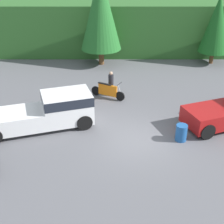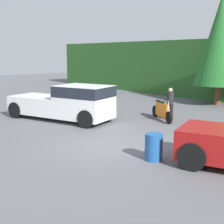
% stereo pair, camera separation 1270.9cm
% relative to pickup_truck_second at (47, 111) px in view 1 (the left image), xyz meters
% --- Properties ---
extents(ground_plane, '(80.00, 80.00, 0.00)m').
position_rel_pickup_truck_second_xyz_m(ground_plane, '(4.70, -1.40, -0.99)').
color(ground_plane, '#5B5B60').
extents(hillside_backdrop, '(44.00, 6.00, 4.48)m').
position_rel_pickup_truck_second_xyz_m(hillside_backdrop, '(4.70, 14.60, 1.25)').
color(hillside_backdrop, '#2D6028').
rests_on(hillside_backdrop, ground_plane).
extents(tree_left, '(3.28, 3.28, 7.46)m').
position_rel_pickup_truck_second_xyz_m(tree_left, '(2.53, 10.36, 3.40)').
color(tree_left, brown).
rests_on(tree_left, ground_plane).
extents(tree_mid_left, '(2.47, 2.47, 5.62)m').
position_rel_pickup_truck_second_xyz_m(tree_mid_left, '(11.86, 10.60, 2.32)').
color(tree_mid_left, brown).
rests_on(tree_mid_left, ground_plane).
extents(pickup_truck_second, '(6.08, 3.59, 1.87)m').
position_rel_pickup_truck_second_xyz_m(pickup_truck_second, '(0.00, 0.00, 0.00)').
color(pickup_truck_second, white).
rests_on(pickup_truck_second, ground_plane).
extents(dirt_bike, '(2.20, 1.28, 1.18)m').
position_rel_pickup_truck_second_xyz_m(dirt_bike, '(3.15, 3.70, -0.50)').
color(dirt_bike, black).
rests_on(dirt_bike, ground_plane).
extents(rider_person, '(0.49, 0.49, 1.67)m').
position_rel_pickup_truck_second_xyz_m(rider_person, '(3.36, 4.10, -0.08)').
color(rider_person, black).
rests_on(rider_person, ground_plane).
extents(steel_barrel, '(0.58, 0.58, 0.88)m').
position_rel_pickup_truck_second_xyz_m(steel_barrel, '(6.95, -1.39, -0.55)').
color(steel_barrel, '#1E5193').
rests_on(steel_barrel, ground_plane).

